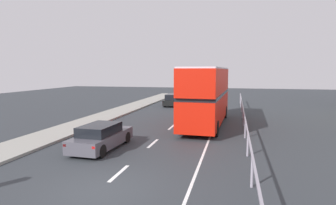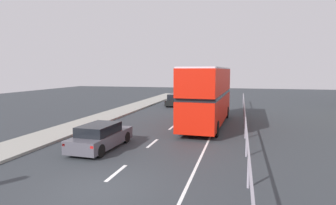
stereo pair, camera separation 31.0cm
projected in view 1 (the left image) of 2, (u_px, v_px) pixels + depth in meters
The scene contains 6 objects.
ground_plane at pixel (101, 190), 9.99m from camera, with size 74.21×120.00×0.10m, color #2E3237.
lane_paint_markings at pixel (193, 135), 18.22m from camera, with size 3.16×46.00×0.01m.
bridge_side_railing at pixel (245, 123), 17.42m from camera, with size 0.10×42.00×1.14m.
double_decker_bus_red at pixel (207, 95), 21.46m from camera, with size 2.86×10.46×4.34m.
hatchback_car_near at pixel (101, 137), 15.04m from camera, with size 1.88×4.38×1.33m.
sedan_car_ahead at pixel (174, 100), 33.61m from camera, with size 1.87×4.16×1.39m.
Camera 1 is at (4.48, -8.80, 4.11)m, focal length 30.63 mm.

